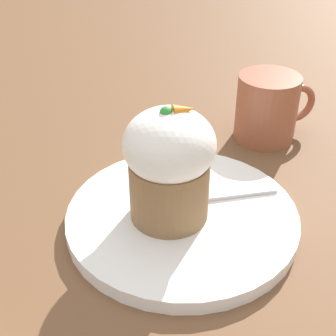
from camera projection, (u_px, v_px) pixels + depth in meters
name	position (u px, v px, depth m)	size (l,w,h in m)	color
ground_plane	(182.00, 223.00, 0.45)	(4.00, 4.00, 0.00)	brown
dessert_plate	(182.00, 217.00, 0.45)	(0.22, 0.22, 0.01)	white
carrot_cake	(168.00, 162.00, 0.41)	(0.08, 0.08, 0.11)	olive
spoon	(198.00, 197.00, 0.45)	(0.12, 0.04, 0.01)	silver
coffee_cup	(268.00, 108.00, 0.56)	(0.10, 0.07, 0.08)	#9E563D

